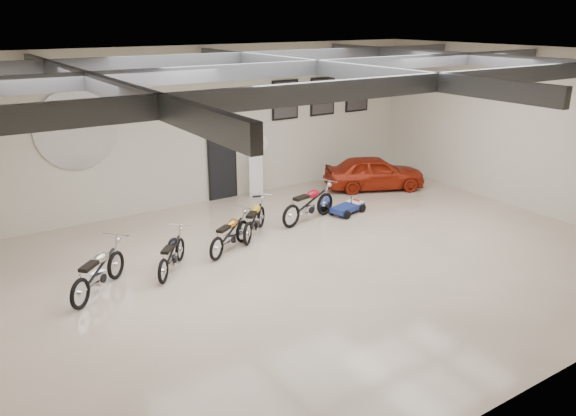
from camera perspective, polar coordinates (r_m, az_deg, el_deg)
floor at (r=14.07m, az=2.69°, el=-5.57°), size 16.00×12.00×0.01m
ceiling at (r=12.83m, az=3.04°, el=15.19°), size 16.00×12.00×0.01m
back_wall at (r=18.31m, az=-8.35°, el=8.25°), size 16.00×0.02×5.00m
right_wall at (r=18.98m, az=22.98°, el=7.33°), size 0.02×12.00×5.00m
ceiling_beams at (r=12.85m, az=3.02°, el=14.08°), size 15.80×11.80×0.32m
door at (r=18.79m, az=-6.70°, el=4.06°), size 0.92×0.08×2.10m
logo_plaque at (r=16.95m, az=-20.74°, el=7.41°), size 2.30×0.06×1.16m
poster_left at (r=19.61m, az=-0.30°, el=10.93°), size 1.05×0.08×1.35m
poster_mid at (r=20.52m, az=3.53°, el=11.25°), size 1.05×0.08×1.35m
poster_right at (r=21.50m, az=7.02°, el=11.50°), size 1.05×0.08×1.35m
oil_sign at (r=19.28m, az=-3.04°, el=6.54°), size 0.72×0.10×0.72m
banner_stand at (r=18.92m, az=-3.28°, el=3.70°), size 0.50×0.30×1.74m
motorcycle_silver at (r=13.08m, az=-18.75°, el=-6.00°), size 1.96×1.91×1.09m
motorcycle_black at (r=13.71m, az=-11.76°, el=-4.50°), size 1.60×1.75×0.94m
motorcycle_gold at (r=14.65m, az=-5.96°, el=-2.54°), size 1.92×1.51×0.99m
motorcycle_yellow at (r=15.59m, az=-3.44°, el=-1.08°), size 1.81×1.78×1.01m
motorcycle_red at (r=16.67m, az=2.10°, el=0.50°), size 2.27×1.16×1.13m
go_kart at (r=17.58m, az=6.31°, el=0.35°), size 1.58×1.02×0.53m
vintage_car at (r=20.08m, az=8.76°, el=3.60°), size 2.75×3.77×1.19m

